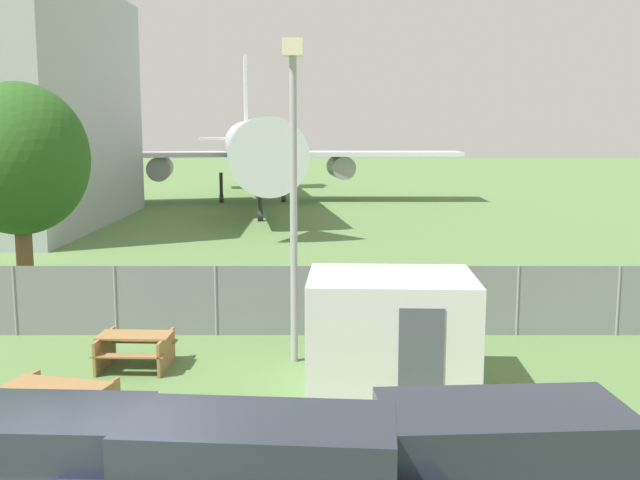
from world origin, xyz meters
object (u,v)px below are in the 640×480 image
car_champagne_suv_mid_left (35,468)px  car_grey_suv_centre (503,467)px  airplane (253,147)px  portable_cabin (392,331)px  picnic_bench_open_grass (136,347)px  picnic_bench_near_cabin (58,400)px  tree_near_hangar (20,160)px

car_champagne_suv_mid_left → car_grey_suv_centre: car_grey_suv_centre is taller
airplane → portable_cabin: 37.42m
picnic_bench_open_grass → airplane: bearing=90.9°
portable_cabin → picnic_bench_open_grass: size_ratio=2.12×
airplane → picnic_bench_open_grass: airplane is taller
picnic_bench_open_grass → car_grey_suv_centre: car_grey_suv_centre is taller
picnic_bench_open_grass → car_grey_suv_centre: size_ratio=0.36×
airplane → portable_cabin: airplane is taller
portable_cabin → picnic_bench_near_cabin: bearing=-158.7°
picnic_bench_open_grass → portable_cabin: bearing=-12.0°
tree_near_hangar → airplane: bearing=81.5°
airplane → tree_near_hangar: size_ratio=5.64×
airplane → tree_near_hangar: airplane is taller
portable_cabin → picnic_bench_open_grass: 5.66m
picnic_bench_near_cabin → tree_near_hangar: size_ratio=0.32×
airplane → picnic_bench_open_grass: size_ratio=22.83×
portable_cabin → picnic_bench_open_grass: portable_cabin is taller
portable_cabin → car_champagne_suv_mid_left: 7.63m
portable_cabin → picnic_bench_open_grass: bearing=170.6°
airplane → picnic_bench_near_cabin: 39.04m
airplane → picnic_bench_open_grass: 35.83m
car_grey_suv_centre → car_champagne_suv_mid_left: bearing=176.3°
tree_near_hangar → car_grey_suv_centre: 17.78m
portable_cabin → picnic_bench_near_cabin: portable_cabin is taller
airplane → picnic_bench_open_grass: bearing=-6.5°
airplane → car_champagne_suv_mid_left: 42.61m
airplane → portable_cabin: (6.07, -36.83, -2.71)m
picnic_bench_near_cabin → car_grey_suv_centre: size_ratio=0.48×
car_champagne_suv_mid_left → airplane: bearing=94.2°
airplane → portable_cabin: size_ratio=10.78×
airplane → car_grey_suv_centre: bearing=1.9°
tree_near_hangar → car_champagne_suv_mid_left: tree_near_hangar is taller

